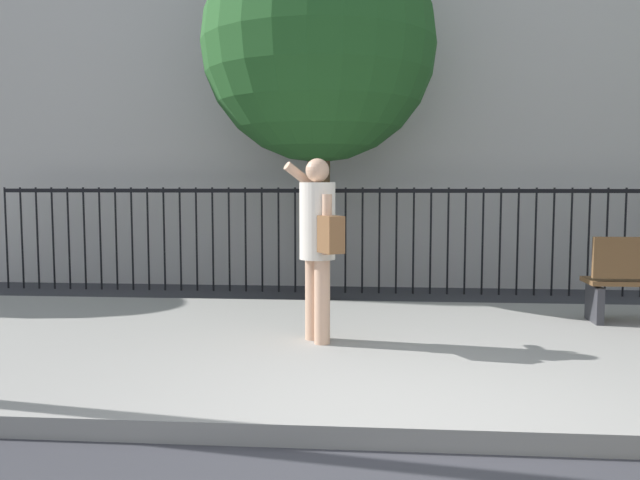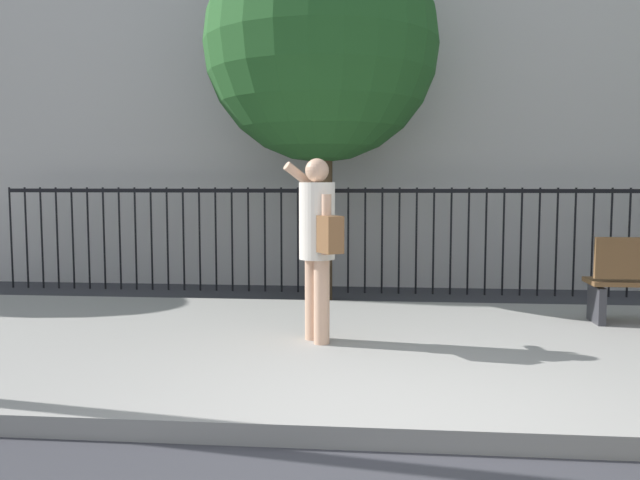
{
  "view_description": "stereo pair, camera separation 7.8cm",
  "coord_description": "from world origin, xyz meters",
  "views": [
    {
      "loc": [
        -0.22,
        -3.97,
        1.67
      ],
      "look_at": [
        -0.75,
        2.49,
        1.1
      ],
      "focal_mm": 36.79,
      "sensor_mm": 36.0,
      "label": 1
    },
    {
      "loc": [
        -0.14,
        -3.96,
        1.67
      ],
      "look_at": [
        -0.75,
        2.49,
        1.1
      ],
      "focal_mm": 36.79,
      "sensor_mm": 36.0,
      "label": 2
    }
  ],
  "objects": [
    {
      "name": "sidewalk",
      "position": [
        0.0,
        2.2,
        0.07
      ],
      "size": [
        28.0,
        4.4,
        0.15
      ],
      "primitive_type": "cube",
      "color": "gray",
      "rests_on": "ground"
    },
    {
      "name": "pedestrian_on_phone",
      "position": [
        -0.73,
        2.17,
        1.17
      ],
      "size": [
        0.62,
        0.72,
        1.75
      ],
      "color": "tan",
      "rests_on": "sidewalk"
    },
    {
      "name": "ground_plane",
      "position": [
        0.0,
        0.0,
        0.0
      ],
      "size": [
        60.0,
        60.0,
        0.0
      ],
      "primitive_type": "plane",
      "color": "#333338"
    },
    {
      "name": "iron_fence",
      "position": [
        0.0,
        5.9,
        1.02
      ],
      "size": [
        12.03,
        0.04,
        1.6
      ],
      "color": "black",
      "rests_on": "ground"
    },
    {
      "name": "street_tree_near",
      "position": [
        -0.99,
        5.25,
        3.55
      ],
      "size": [
        3.24,
        3.24,
        5.19
      ],
      "color": "#4C3823",
      "rests_on": "ground"
    }
  ]
}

